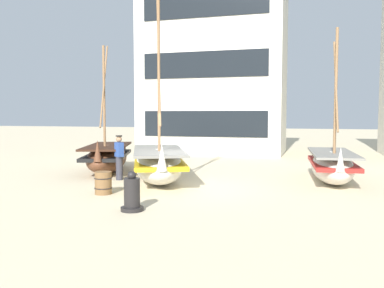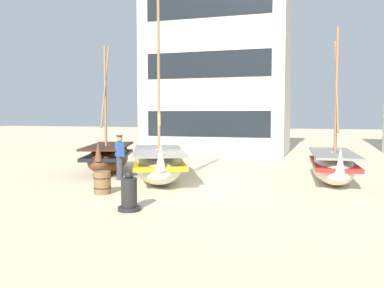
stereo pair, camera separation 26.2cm
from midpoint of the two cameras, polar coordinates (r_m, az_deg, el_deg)
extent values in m
plane|color=beige|center=(13.94, -1.70, -6.04)|extent=(120.00, 120.00, 0.00)
ellipsoid|color=silver|center=(15.02, -5.19, -3.00)|extent=(3.50, 5.11, 1.20)
cube|color=gold|center=(15.01, -5.20, -2.44)|extent=(3.44, 4.94, 0.14)
cube|color=gray|center=(14.97, -5.21, -0.91)|extent=(3.51, 5.04, 0.08)
cone|color=silver|center=(12.66, -4.82, -1.89)|extent=(0.45, 0.45, 0.84)
cylinder|color=olive|center=(14.36, -5.19, 8.96)|extent=(0.10, 0.10, 5.67)
cylinder|color=olive|center=(14.43, -5.20, 11.54)|extent=(0.74, 1.58, 4.53)
cube|color=olive|center=(15.34, -5.26, -1.28)|extent=(1.55, 0.80, 0.06)
ellipsoid|color=silver|center=(15.69, 18.51, -3.06)|extent=(1.73, 4.46, 1.11)
cube|color=red|center=(15.67, 18.52, -2.55)|extent=(1.73, 4.29, 0.13)
cube|color=gray|center=(15.63, 18.56, -1.20)|extent=(1.77, 4.38, 0.08)
cone|color=silver|center=(13.56, 19.52, -2.06)|extent=(0.30, 0.30, 0.78)
cylinder|color=olive|center=(15.04, 18.96, 6.39)|extent=(0.10, 0.10, 4.67)
cylinder|color=olive|center=(15.06, 19.00, 7.80)|extent=(0.19, 1.63, 3.23)
cube|color=olive|center=(15.97, 18.42, -1.53)|extent=(1.36, 0.26, 0.06)
ellipsoid|color=brown|center=(17.90, -12.16, -1.99)|extent=(2.93, 4.76, 1.16)
cube|color=black|center=(17.89, -12.17, -1.53)|extent=(2.88, 4.60, 0.14)
cube|color=#351E13|center=(17.85, -12.19, -0.29)|extent=(2.94, 4.69, 0.08)
cone|color=brown|center=(15.74, -13.52, -0.94)|extent=(0.40, 0.40, 0.81)
cylinder|color=olive|center=(17.26, -12.61, 5.96)|extent=(0.10, 0.10, 4.46)
cylinder|color=olive|center=(17.29, -12.64, 8.07)|extent=(0.71, 1.92, 3.48)
cube|color=olive|center=(18.19, -12.00, -0.61)|extent=(1.46, 0.63, 0.06)
cylinder|color=#33333D|center=(15.64, -10.59, -3.36)|extent=(0.26, 0.26, 0.88)
cube|color=#2D4C99|center=(15.57, -10.63, -0.77)|extent=(0.42, 0.39, 0.54)
sphere|color=#A87A56|center=(15.54, -10.65, 0.67)|extent=(0.22, 0.22, 0.22)
cylinder|color=#2D2823|center=(15.53, -10.65, 1.11)|extent=(0.24, 0.24, 0.05)
cylinder|color=black|center=(10.71, -9.07, -8.94)|extent=(0.59, 0.59, 0.10)
cylinder|color=black|center=(10.62, -9.09, -6.72)|extent=(0.41, 0.41, 0.74)
sphere|color=black|center=(10.55, -9.12, -4.35)|extent=(0.23, 0.23, 0.23)
cylinder|color=brown|center=(12.99, -12.86, -5.32)|extent=(0.52, 0.52, 0.70)
torus|color=black|center=(12.97, -12.87, -4.65)|extent=(0.56, 0.56, 0.03)
torus|color=black|center=(13.02, -12.85, -5.99)|extent=(0.56, 0.56, 0.03)
cube|color=silver|center=(26.75, 2.81, 10.04)|extent=(8.93, 5.07, 10.43)
cube|color=black|center=(24.13, 1.36, 2.84)|extent=(7.50, 0.06, 1.53)
cube|color=black|center=(24.30, 1.37, 11.06)|extent=(7.50, 0.06, 1.53)
cube|color=black|center=(24.96, 1.39, 19.00)|extent=(7.50, 0.06, 1.53)
camera|label=1|loc=(0.13, -90.51, -0.04)|focal=38.17mm
camera|label=2|loc=(0.13, 89.49, 0.04)|focal=38.17mm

